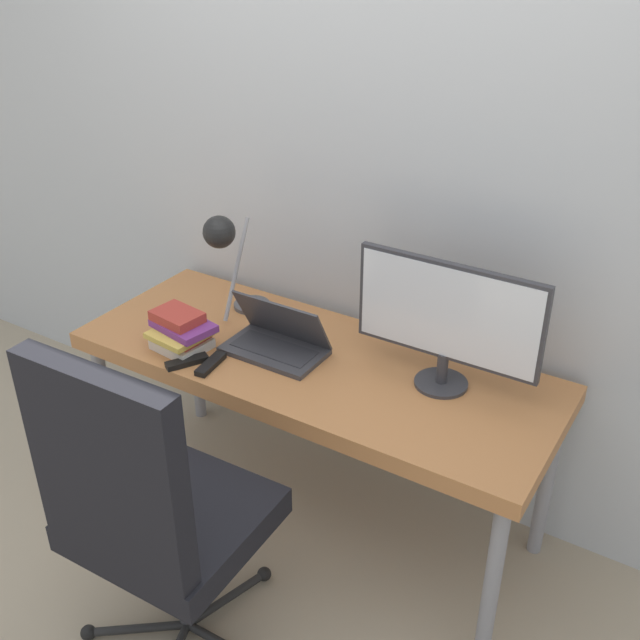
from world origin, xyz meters
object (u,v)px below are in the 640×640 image
(laptop, at_px, (277,340))
(book_stack, at_px, (181,331))
(monitor, at_px, (447,318))
(office_chair, at_px, (148,505))
(desk_lamp, at_px, (226,247))

(laptop, height_order, book_stack, laptop)
(monitor, distance_m, book_stack, 0.93)
(office_chair, bearing_deg, book_stack, 122.48)
(desk_lamp, distance_m, book_stack, 0.34)
(monitor, bearing_deg, desk_lamp, -178.10)
(laptop, relative_size, book_stack, 1.47)
(laptop, height_order, office_chair, office_chair)
(monitor, relative_size, office_chair, 0.54)
(laptop, distance_m, monitor, 0.62)
(desk_lamp, distance_m, office_chair, 0.98)
(book_stack, bearing_deg, office_chair, -57.52)
(monitor, height_order, book_stack, monitor)
(office_chair, distance_m, book_stack, 0.72)
(desk_lamp, bearing_deg, office_chair, -67.33)
(laptop, distance_m, book_stack, 0.34)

